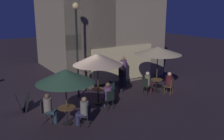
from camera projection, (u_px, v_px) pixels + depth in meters
ground_plane at (66, 104)px, 12.12m from camera, size 60.00×60.00×0.00m
cafe_building at (88, 16)px, 16.57m from camera, size 6.20×8.76×8.04m
street_lamp_near_corner at (77, 33)px, 12.27m from camera, size 0.33×0.33×4.81m
menu_sandwich_board at (23, 102)px, 11.14m from camera, size 0.67×0.60×0.85m
cafe_table_0 at (98, 94)px, 11.99m from camera, size 0.62×0.62×0.77m
cafe_table_1 at (67, 112)px, 9.86m from camera, size 0.70×0.70×0.73m
cafe_table_2 at (156, 83)px, 13.72m from camera, size 0.66×0.66×0.73m
patio_umbrella_0 at (98, 59)px, 11.57m from camera, size 2.34×2.34×2.51m
patio_umbrella_1 at (65, 76)px, 9.50m from camera, size 2.27×2.27×2.28m
patio_umbrella_2 at (158, 51)px, 13.28m from camera, size 2.54×2.54×2.54m
cafe_chair_0 at (109, 98)px, 11.29m from camera, size 0.44×0.44×0.92m
cafe_chair_1 at (111, 89)px, 12.49m from camera, size 0.46×0.46×0.96m
cafe_chair_2 at (87, 113)px, 9.69m from camera, size 0.56×0.56×0.91m
cafe_chair_3 at (46, 110)px, 9.98m from camera, size 0.61×0.61×0.96m
cafe_chair_4 at (146, 85)px, 13.26m from camera, size 0.44×0.44×0.94m
cafe_chair_5 at (170, 85)px, 13.32m from camera, size 0.54×0.54×0.89m
patron_seated_0 at (107, 94)px, 11.36m from camera, size 0.40×0.56×1.28m
patron_seated_1 at (83, 109)px, 9.68m from camera, size 0.51×0.51×1.23m
patron_seated_2 at (49, 107)px, 9.92m from camera, size 0.52×0.50×1.26m
patron_seated_3 at (148, 82)px, 13.31m from camera, size 0.53×0.33×1.27m
patron_seated_4 at (168, 82)px, 13.34m from camera, size 0.50×0.56×1.23m
patron_standing_5 at (121, 77)px, 13.70m from camera, size 0.32×0.32×1.70m
patron_standing_6 at (123, 72)px, 14.58m from camera, size 0.37×0.37×1.82m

